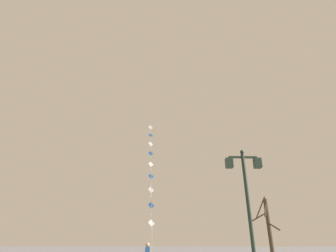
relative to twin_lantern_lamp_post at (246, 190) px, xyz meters
name	(u,v)px	position (x,y,z in m)	size (l,w,h in m)	color
twin_lantern_lamp_post	(246,190)	(0.00, 0.00, 0.00)	(1.45, 0.28, 5.26)	#1E2D23
kite_train	(151,171)	(-4.26, 10.87, 3.40)	(1.02, 8.85, 12.89)	brown
bare_tree	(269,233)	(2.73, 5.37, -1.45)	(1.36, 2.07, 4.19)	#423323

